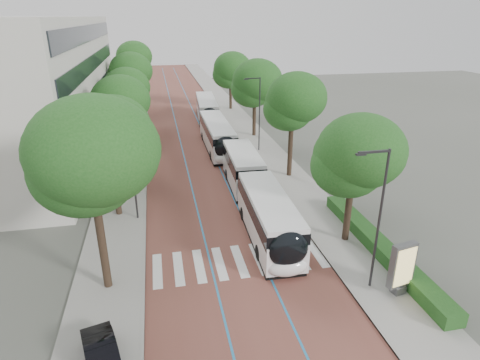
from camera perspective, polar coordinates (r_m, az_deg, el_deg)
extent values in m
plane|color=#51544C|center=(24.46, -0.05, -12.79)|extent=(160.00, 160.00, 0.00)
cube|color=brown|center=(61.37, -7.80, 8.86)|extent=(11.00, 140.00, 0.02)
cube|color=#989690|center=(61.31, -14.88, 8.36)|extent=(4.00, 140.00, 0.12)
cube|color=#989690|center=(62.30, -0.83, 9.31)|extent=(4.00, 140.00, 0.12)
cube|color=gray|center=(61.24, -13.09, 8.51)|extent=(0.20, 140.00, 0.14)
cube|color=gray|center=(61.98, -2.58, 9.22)|extent=(0.20, 140.00, 0.14)
cube|color=silver|center=(24.94, -11.67, -12.50)|extent=(0.55, 3.60, 0.01)
cube|color=silver|center=(24.93, -8.74, -12.27)|extent=(0.55, 3.60, 0.01)
cube|color=silver|center=(24.99, -5.82, -12.01)|extent=(0.55, 3.60, 0.01)
cube|color=silver|center=(25.11, -2.92, -11.73)|extent=(0.55, 3.60, 0.01)
cube|color=silver|center=(25.29, -0.07, -11.42)|extent=(0.55, 3.60, 0.01)
cube|color=silver|center=(25.53, 2.73, -11.08)|extent=(0.55, 3.60, 0.01)
cube|color=silver|center=(25.83, 5.46, -10.73)|extent=(0.55, 3.60, 0.01)
cube|color=silver|center=(26.19, 8.12, -10.37)|extent=(0.55, 3.60, 0.01)
cube|color=silver|center=(26.60, 10.70, -9.99)|extent=(0.55, 3.60, 0.01)
cube|color=teal|center=(61.28, -9.31, 8.77)|extent=(0.12, 126.00, 0.01)
cube|color=teal|center=(61.49, -6.30, 8.97)|extent=(0.12, 126.00, 0.01)
cube|color=#B9B6AC|center=(50.52, -30.11, 11.35)|extent=(18.00, 40.00, 14.00)
cube|color=black|center=(49.28, -19.14, 8.10)|extent=(0.12, 38.00, 1.60)
cube|color=black|center=(48.66, -19.62, 11.75)|extent=(0.12, 38.00, 1.60)
cube|color=black|center=(48.24, -20.12, 15.47)|extent=(0.12, 38.00, 1.60)
cube|color=black|center=(48.05, -20.62, 19.00)|extent=(0.12, 38.00, 1.60)
cube|color=#173F16|center=(27.23, 19.29, -8.93)|extent=(1.20, 14.00, 0.80)
cylinder|color=#2B2B2D|center=(22.20, 19.16, -5.66)|extent=(0.14, 0.14, 8.00)
cube|color=#2B2B2D|center=(20.34, 18.58, 3.82)|extent=(1.70, 0.12, 0.12)
cube|color=#2B2B2D|center=(20.03, 16.82, 3.52)|extent=(0.50, 0.20, 0.10)
cylinder|color=#2B2B2D|center=(44.13, 2.79, 9.26)|extent=(0.14, 0.14, 8.00)
cube|color=#2B2B2D|center=(43.22, 1.83, 14.26)|extent=(1.70, 0.12, 0.12)
cube|color=#2B2B2D|center=(43.08, 0.89, 14.13)|extent=(0.50, 0.20, 0.10)
cylinder|color=#2B2B2D|center=(29.40, -15.05, 1.74)|extent=(0.14, 0.14, 8.00)
cylinder|color=black|center=(22.93, -18.96, -8.90)|extent=(0.44, 0.44, 5.30)
ellipsoid|color=#1B4D18|center=(20.95, -20.59, 2.49)|extent=(6.40, 6.40, 5.44)
cylinder|color=black|center=(31.14, -17.20, -1.12)|extent=(0.44, 0.44, 4.43)
ellipsoid|color=#1B4D18|center=(29.84, -18.08, 6.00)|extent=(5.39, 5.39, 4.58)
cylinder|color=black|center=(39.54, -16.28, 4.07)|extent=(0.44, 0.44, 4.59)
ellipsoid|color=#1B4D18|center=(38.51, -16.95, 9.98)|extent=(5.29, 5.29, 4.49)
cylinder|color=black|center=(49.18, -15.59, 7.45)|extent=(0.44, 0.44, 4.28)
ellipsoid|color=#1B4D18|center=(48.39, -16.07, 11.90)|extent=(5.21, 5.21, 4.43)
cylinder|color=black|center=(60.84, -15.08, 10.38)|extent=(0.44, 0.44, 4.55)
ellipsoid|color=#1B4D18|center=(60.18, -15.48, 14.23)|extent=(5.97, 5.97, 5.07)
cylinder|color=black|center=(75.56, -14.66, 12.79)|extent=(0.44, 0.44, 4.96)
ellipsoid|color=#1B4D18|center=(75.01, -15.01, 16.18)|extent=(6.14, 6.14, 5.22)
cylinder|color=black|center=(27.38, 15.09, -4.54)|extent=(0.44, 0.44, 4.12)
ellipsoid|color=#1B4D18|center=(25.95, 15.91, 2.86)|extent=(5.48, 5.48, 4.66)
cylinder|color=black|center=(37.46, 7.14, 4.03)|extent=(0.44, 0.44, 4.86)
ellipsoid|color=#1B4D18|center=(36.33, 7.47, 10.65)|extent=(5.31, 5.31, 4.51)
cylinder|color=black|center=(50.44, 2.03, 8.73)|extent=(0.44, 0.44, 4.48)
ellipsoid|color=#1B4D18|center=(49.64, 2.10, 13.31)|extent=(6.04, 6.04, 5.13)
cylinder|color=black|center=(65.77, -1.35, 11.83)|extent=(0.44, 0.44, 4.23)
ellipsoid|color=#1B4D18|center=(65.18, -1.38, 15.15)|extent=(5.90, 5.90, 5.01)
cylinder|color=black|center=(31.25, 1.85, -0.86)|extent=(2.33, 0.97, 2.30)
cube|color=white|center=(26.97, 4.06, -6.09)|extent=(2.80, 9.44, 1.82)
cube|color=black|center=(26.45, 4.13, -3.92)|extent=(2.83, 9.25, 0.97)
cube|color=silver|center=(26.18, 4.17, -2.66)|extent=(2.74, 9.25, 0.31)
cube|color=black|center=(27.51, 4.00, -8.09)|extent=(2.74, 9.06, 0.35)
cube|color=white|center=(35.37, 0.42, 1.08)|extent=(2.75, 7.82, 1.82)
cube|color=black|center=(34.98, 0.42, 2.83)|extent=(2.78, 7.66, 0.97)
cube|color=silver|center=(34.77, 0.42, 3.82)|extent=(2.69, 7.66, 0.31)
cube|color=black|center=(35.78, 0.41, -0.54)|extent=(2.69, 7.51, 0.35)
ellipsoid|color=black|center=(22.84, 6.86, -9.76)|extent=(2.38, 1.17, 2.28)
ellipsoid|color=white|center=(23.42, 6.76, -12.19)|extent=(2.38, 1.07, 1.14)
cylinder|color=black|center=(25.22, 2.73, -10.27)|extent=(0.33, 1.01, 1.00)
cylinder|color=black|center=(25.75, 7.72, -9.72)|extent=(0.33, 1.01, 1.00)
cylinder|color=black|center=(37.02, -1.77, 0.80)|extent=(0.33, 1.01, 1.00)
cylinder|color=black|center=(37.38, 1.66, 1.02)|extent=(0.33, 1.01, 1.00)
cylinder|color=black|center=(29.77, 0.49, -4.80)|extent=(0.33, 1.01, 1.00)
cylinder|color=black|center=(30.23, 4.72, -4.44)|extent=(0.33, 1.01, 1.00)
cube|color=white|center=(45.56, -3.30, 5.95)|extent=(2.54, 12.01, 1.82)
cube|color=black|center=(45.25, -3.33, 7.33)|extent=(2.58, 11.77, 0.97)
cube|color=silver|center=(45.09, -3.35, 8.12)|extent=(2.49, 11.77, 0.31)
cube|color=black|center=(45.88, -3.27, 4.64)|extent=(2.49, 11.53, 0.35)
ellipsoid|color=black|center=(39.81, -2.06, 4.65)|extent=(2.35, 1.11, 2.28)
ellipsoid|color=white|center=(40.13, -2.03, 3.08)|extent=(2.35, 1.01, 1.14)
cylinder|color=black|center=(42.24, -4.07, 3.52)|extent=(0.30, 1.00, 1.00)
cylinder|color=black|center=(42.57, -1.05, 3.72)|extent=(0.30, 1.00, 1.00)
cylinder|color=black|center=(49.26, -5.26, 6.23)|extent=(0.30, 1.00, 1.00)
cylinder|color=black|center=(49.54, -2.64, 6.39)|extent=(0.30, 1.00, 1.00)
cube|color=white|center=(58.54, -4.75, 9.60)|extent=(3.25, 12.13, 1.82)
cube|color=black|center=(58.30, -4.78, 10.69)|extent=(3.27, 11.90, 0.97)
cube|color=silver|center=(58.17, -4.80, 11.31)|extent=(3.18, 11.89, 0.31)
cube|color=black|center=(58.78, -4.71, 8.56)|extent=(3.17, 11.65, 0.35)
ellipsoid|color=black|center=(52.68, -4.34, 9.01)|extent=(2.41, 1.24, 2.28)
ellipsoid|color=white|center=(52.90, -4.30, 7.79)|extent=(2.41, 1.15, 1.14)
cylinder|color=black|center=(55.16, -5.65, 7.96)|extent=(0.36, 1.02, 1.00)
cylinder|color=black|center=(55.30, -3.29, 8.07)|extent=(0.36, 1.02, 1.00)
cylinder|color=black|center=(62.35, -6.01, 9.62)|extent=(0.36, 1.02, 1.00)
cylinder|color=black|center=(62.48, -3.91, 9.71)|extent=(0.36, 1.02, 1.00)
cube|color=#59595B|center=(24.11, 21.54, -14.20)|extent=(0.77, 0.68, 0.45)
cube|color=#59595B|center=(23.28, 22.07, -11.17)|extent=(1.51, 0.66, 2.58)
cube|color=#E4CA78|center=(23.16, 22.43, -11.42)|extent=(1.22, 0.26, 2.25)
imported|color=black|center=(19.32, -18.99, -22.82)|extent=(2.28, 4.01, 1.25)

